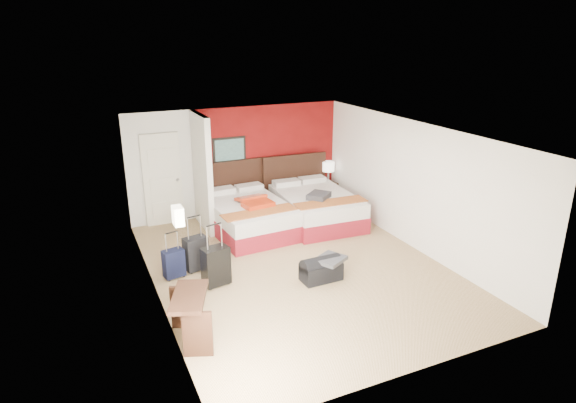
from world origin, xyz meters
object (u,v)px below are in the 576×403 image
red_suitcase_open (254,201)px  duffel_bag (321,271)px  suitcase_black (216,267)px  desk (191,318)px  table_lamp (328,172)px  bed_right (316,208)px  nightstand (328,193)px  suitcase_navy (174,265)px  bed_left (249,217)px  suitcase_charcoal (196,255)px

red_suitcase_open → duffel_bag: size_ratio=1.21×
suitcase_black → desk: bearing=-130.3°
suitcase_black → duffel_bag: (1.70, -0.58, -0.15)m
table_lamp → duffel_bag: size_ratio=0.76×
bed_right → red_suitcase_open: bearing=-176.6°
suitcase_black → desk: desk is taller
nightstand → suitcase_navy: (-4.37, -2.40, -0.02)m
bed_left → nightstand: bearing=17.4°
table_lamp → desk: bearing=-136.2°
bed_right → suitcase_navy: 3.76m
nightstand → table_lamp: table_lamp is taller
duffel_bag → nightstand: bearing=58.3°
duffel_bag → desk: bearing=-162.8°
suitcase_black → suitcase_charcoal: size_ratio=1.10×
nightstand → suitcase_black: bearing=-144.7°
table_lamp → desk: 6.32m
desk → table_lamp: bearing=65.4°
bed_left → duffel_bag: 2.62m
bed_left → table_lamp: bearing=17.4°
bed_right → duffel_bag: bearing=-112.9°
red_suitcase_open → nightstand: (2.35, 1.05, -0.44)m
suitcase_navy → red_suitcase_open: bearing=22.0°
table_lamp → suitcase_charcoal: 4.57m
table_lamp → suitcase_navy: (-4.37, -2.40, -0.55)m
desk → red_suitcase_open: bearing=78.0°
nightstand → suitcase_black: suitcase_black is taller
bed_left → bed_right: bed_right is taller
nightstand → suitcase_black: size_ratio=0.81×
duffel_bag → bed_right: bearing=63.0°
bed_left → bed_right: 1.59m
desk → suitcase_charcoal: bearing=95.3°
nightstand → bed_right: bearing=-132.8°
suitcase_navy → desk: desk is taller
suitcase_black → suitcase_navy: (-0.60, 0.57, -0.08)m
bed_right → table_lamp: 1.43m
table_lamp → suitcase_black: (-3.77, -2.96, -0.47)m
bed_right → desk: 4.97m
table_lamp → suitcase_navy: 5.01m
red_suitcase_open → suitcase_black: red_suitcase_open is taller
suitcase_black → suitcase_charcoal: suitcase_black is taller
bed_right → table_lamp: table_lamp is taller
red_suitcase_open → suitcase_navy: bearing=-153.6°
desk → bed_left: bearing=80.0°
suitcase_black → duffel_bag: suitcase_black is taller
suitcase_charcoal → suitcase_navy: 0.45m
suitcase_black → suitcase_charcoal: 0.71m
red_suitcase_open → suitcase_navy: red_suitcase_open is taller
bed_left → suitcase_black: 2.41m
bed_right → nightstand: bearing=52.8°
bed_left → desk: bearing=-125.3°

